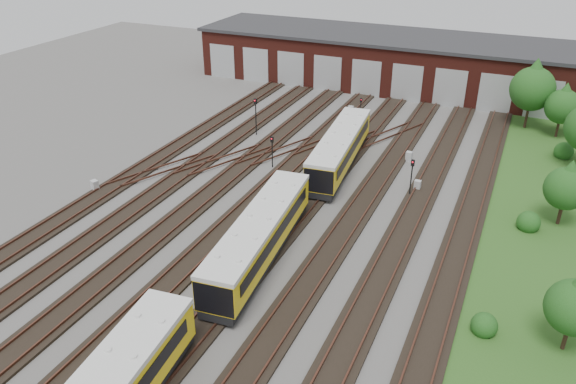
% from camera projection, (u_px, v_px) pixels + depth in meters
% --- Properties ---
extents(ground, '(120.00, 120.00, 0.00)m').
position_uv_depth(ground, '(254.00, 232.00, 40.86)').
color(ground, '#484643').
rests_on(ground, ground).
extents(track_network, '(30.40, 70.00, 0.33)m').
position_uv_depth(track_network, '(256.00, 226.00, 41.35)').
color(track_network, black).
rests_on(track_network, ground).
extents(maintenance_shed, '(51.00, 12.50, 6.35)m').
position_uv_depth(maintenance_shed, '(395.00, 60.00, 71.75)').
color(maintenance_shed, '#521B14').
rests_on(maintenance_shed, ground).
extents(grass_verge, '(8.00, 55.00, 0.05)m').
position_uv_depth(grass_verge, '(540.00, 222.00, 42.12)').
color(grass_verge, '#29501A').
rests_on(grass_verge, ground).
extents(metro_train, '(3.94, 46.42, 2.94)m').
position_uv_depth(metro_train, '(260.00, 236.00, 36.87)').
color(metro_train, black).
rests_on(metro_train, ground).
extents(signal_mast_0, '(0.26, 0.24, 2.96)m').
position_uv_depth(signal_mast_0, '(272.00, 148.00, 49.84)').
color(signal_mast_0, black).
rests_on(signal_mast_0, ground).
extents(signal_mast_1, '(0.30, 0.29, 3.86)m').
position_uv_depth(signal_mast_1, '(256.00, 112.00, 56.56)').
color(signal_mast_1, black).
rests_on(signal_mast_1, ground).
extents(signal_mast_2, '(0.26, 0.25, 2.69)m').
position_uv_depth(signal_mast_2, '(361.00, 107.00, 60.18)').
color(signal_mast_2, black).
rests_on(signal_mast_2, ground).
extents(signal_mast_3, '(0.27, 0.26, 3.20)m').
position_uv_depth(signal_mast_3, '(412.00, 173.00, 44.92)').
color(signal_mast_3, black).
rests_on(signal_mast_3, ground).
extents(relay_cabinet_0, '(0.70, 0.64, 0.95)m').
position_uv_depth(relay_cabinet_0, '(95.00, 186.00, 46.41)').
color(relay_cabinet_0, '#B2B5B8').
rests_on(relay_cabinet_0, ground).
extents(relay_cabinet_1, '(0.56, 0.47, 0.91)m').
position_uv_depth(relay_cabinet_1, '(351.00, 110.00, 63.13)').
color(relay_cabinet_1, '#B2B5B8').
rests_on(relay_cabinet_1, ground).
extents(relay_cabinet_2, '(0.73, 0.64, 1.09)m').
position_uv_depth(relay_cabinet_2, '(263.00, 228.00, 40.29)').
color(relay_cabinet_2, '#B2B5B8').
rests_on(relay_cabinet_2, ground).
extents(relay_cabinet_3, '(0.58, 0.50, 0.92)m').
position_uv_depth(relay_cabinet_3, '(409.00, 156.00, 51.71)').
color(relay_cabinet_3, '#B2B5B8').
rests_on(relay_cabinet_3, ground).
extents(relay_cabinet_4, '(0.54, 0.46, 0.87)m').
position_uv_depth(relay_cabinet_4, '(417.00, 185.00, 46.54)').
color(relay_cabinet_4, '#B2B5B8').
rests_on(relay_cabinet_4, ground).
extents(tree_0, '(4.51, 4.51, 7.47)m').
position_uv_depth(tree_0, '(533.00, 84.00, 57.24)').
color(tree_0, '#312016').
rests_on(tree_0, ground).
extents(tree_1, '(3.44, 3.44, 5.71)m').
position_uv_depth(tree_1, '(564.00, 103.00, 55.45)').
color(tree_1, '#312016').
rests_on(tree_1, ground).
extents(tree_3, '(3.17, 3.17, 5.25)m').
position_uv_depth(tree_3, '(568.00, 184.00, 40.29)').
color(tree_3, '#312016').
rests_on(tree_3, ground).
extents(tree_4, '(3.00, 3.00, 4.97)m').
position_uv_depth(tree_4, '(576.00, 302.00, 28.75)').
color(tree_4, '#312016').
rests_on(tree_4, ground).
extents(bush_0, '(1.48, 1.48, 1.48)m').
position_uv_depth(bush_0, '(485.00, 322.00, 31.03)').
color(bush_0, '#1B4012').
rests_on(bush_0, ground).
extents(bush_1, '(1.68, 1.68, 1.68)m').
position_uv_depth(bush_1, '(529.00, 219.00, 40.80)').
color(bush_1, '#1B4012').
rests_on(bush_1, ground).
extents(bush_2, '(1.77, 1.77, 1.77)m').
position_uv_depth(bush_2, '(565.00, 149.00, 52.22)').
color(bush_2, '#1B4012').
rests_on(bush_2, ground).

